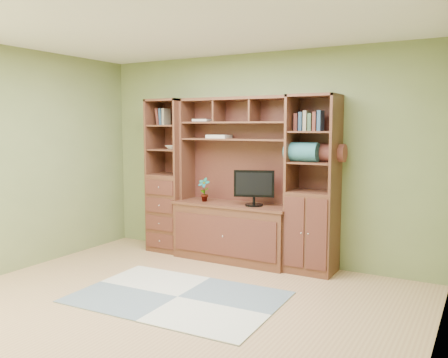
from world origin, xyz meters
The scene contains 11 objects.
room centered at (0.00, 0.00, 1.30)m, with size 4.60×4.10×2.64m.
center_hutch centered at (-0.23, 1.73, 1.02)m, with size 1.54×0.53×2.05m, color #542C1D.
left_tower centered at (-1.23, 1.77, 1.02)m, with size 0.50×0.45×2.05m, color #542C1D.
right_tower centered at (0.79, 1.77, 1.02)m, with size 0.55×0.45×2.05m, color #542C1D.
rug centered at (-0.08, 0.29, 0.01)m, with size 2.00×1.33×0.01m, color #A3A8A8.
monitor centered at (0.08, 1.70, 1.03)m, with size 0.49×0.22×0.60m, color black.
orchid centered at (-0.63, 1.70, 0.88)m, with size 0.16×0.11×0.31m, color #A15B36.
magazines centered at (-0.48, 1.82, 1.56)m, with size 0.28×0.21×0.04m, color beige.
bowl centered at (-1.17, 1.77, 1.41)m, with size 0.19×0.19×0.05m, color white.
blanket_teal centered at (0.67, 1.73, 1.40)m, with size 0.38×0.22×0.22m, color #29646D.
blanket_red centered at (0.95, 1.85, 1.39)m, with size 0.37×0.20×0.20m, color brown.
Camera 1 is at (2.55, -3.43, 1.69)m, focal length 38.00 mm.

